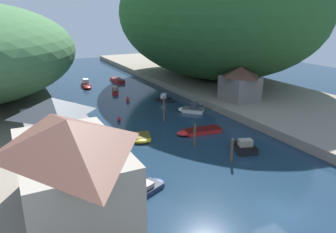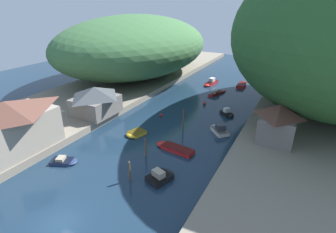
% 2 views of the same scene
% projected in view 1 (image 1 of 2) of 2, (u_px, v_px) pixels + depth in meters
% --- Properties ---
extents(water_surface, '(130.00, 130.00, 0.00)m').
position_uv_depth(water_surface, '(137.00, 112.00, 51.65)').
color(water_surface, '#192D42').
rests_on(water_surface, ground).
extents(right_bank, '(22.00, 120.00, 1.16)m').
position_uv_depth(right_bank, '(247.00, 93.00, 61.05)').
color(right_bank, gray).
rests_on(right_bank, ground).
extents(hillside_right, '(37.45, 52.43, 26.93)m').
position_uv_depth(hillside_right, '(213.00, 13.00, 68.94)').
color(hillside_right, '#285628').
rests_on(hillside_right, right_bank).
extents(waterfront_building, '(7.44, 11.90, 7.03)m').
position_uv_depth(waterfront_building, '(71.00, 165.00, 23.14)').
color(waterfront_building, gray).
rests_on(waterfront_building, left_bank).
extents(boathouse_shed, '(6.96, 7.69, 4.97)m').
position_uv_depth(boathouse_shed, '(54.00, 118.00, 36.55)').
color(boathouse_shed, slate).
rests_on(boathouse_shed, left_bank).
extents(right_bank_cottage, '(5.20, 5.95, 5.58)m').
position_uv_depth(right_bank_cottage, '(240.00, 83.00, 53.23)').
color(right_bank_cottage, slate).
rests_on(right_bank_cottage, right_bank).
extents(boat_mid_channel, '(2.93, 6.22, 1.13)m').
position_uv_depth(boat_mid_channel, '(115.00, 90.00, 64.49)').
color(boat_mid_channel, red).
rests_on(boat_mid_channel, water_surface).
extents(boat_white_cruiser, '(2.27, 6.01, 1.58)m').
position_uv_depth(boat_white_cruiser, '(86.00, 85.00, 68.20)').
color(boat_white_cruiser, red).
rests_on(boat_white_cruiser, water_surface).
extents(boat_cabin_cruiser, '(6.18, 2.44, 0.58)m').
position_uv_depth(boat_cabin_cruiser, '(198.00, 131.00, 42.42)').
color(boat_cabin_cruiser, red).
rests_on(boat_cabin_cruiser, water_surface).
extents(boat_far_right_bank, '(4.19, 4.19, 1.52)m').
position_uv_depth(boat_far_right_bank, '(191.00, 109.00, 51.40)').
color(boat_far_right_bank, silver).
rests_on(boat_far_right_bank, water_surface).
extents(boat_navy_launch, '(1.99, 5.94, 0.70)m').
position_uv_depth(boat_navy_launch, '(116.00, 80.00, 73.85)').
color(boat_navy_launch, red).
rests_on(boat_navy_launch, water_surface).
extents(boat_red_skiff, '(2.87, 3.57, 0.59)m').
position_uv_depth(boat_red_skiff, '(142.00, 138.00, 40.14)').
color(boat_red_skiff, gold).
rests_on(boat_red_skiff, water_surface).
extents(boat_small_dinghy, '(3.32, 3.11, 1.35)m').
position_uv_depth(boat_small_dinghy, '(166.00, 99.00, 57.35)').
color(boat_small_dinghy, black).
rests_on(boat_small_dinghy, water_surface).
extents(boat_near_quay, '(3.13, 3.94, 1.44)m').
position_uv_depth(boat_near_quay, '(244.00, 146.00, 37.35)').
color(boat_near_quay, black).
rests_on(boat_near_quay, water_surface).
extents(boat_yellow_tender, '(3.84, 2.97, 0.84)m').
position_uv_depth(boat_yellow_tender, '(149.00, 186.00, 29.20)').
color(boat_yellow_tender, navy).
rests_on(boat_yellow_tender, water_surface).
extents(mooring_post_nearest, '(0.27, 0.27, 2.68)m').
position_uv_depth(mooring_post_nearest, '(232.00, 150.00, 34.03)').
color(mooring_post_nearest, brown).
rests_on(mooring_post_nearest, water_surface).
extents(mooring_post_second, '(0.26, 0.26, 2.83)m').
position_uv_depth(mooring_post_second, '(195.00, 135.00, 38.10)').
color(mooring_post_second, brown).
rests_on(mooring_post_second, water_surface).
extents(mooring_post_fourth, '(0.24, 0.24, 3.62)m').
position_uv_depth(mooring_post_fourth, '(164.00, 108.00, 46.96)').
color(mooring_post_fourth, brown).
rests_on(mooring_post_fourth, water_surface).
extents(channel_buoy_near, '(0.52, 0.52, 0.78)m').
position_uv_depth(channel_buoy_near, '(119.00, 119.00, 47.27)').
color(channel_buoy_near, red).
rests_on(channel_buoy_near, water_surface).
extents(channel_buoy_far, '(0.63, 0.63, 0.95)m').
position_uv_depth(channel_buoy_far, '(128.00, 99.00, 57.61)').
color(channel_buoy_far, red).
rests_on(channel_buoy_far, water_surface).
extents(person_on_quay, '(0.35, 0.43, 1.69)m').
position_uv_depth(person_on_quay, '(73.00, 139.00, 34.99)').
color(person_on_quay, '#282D3D').
rests_on(person_on_quay, left_bank).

